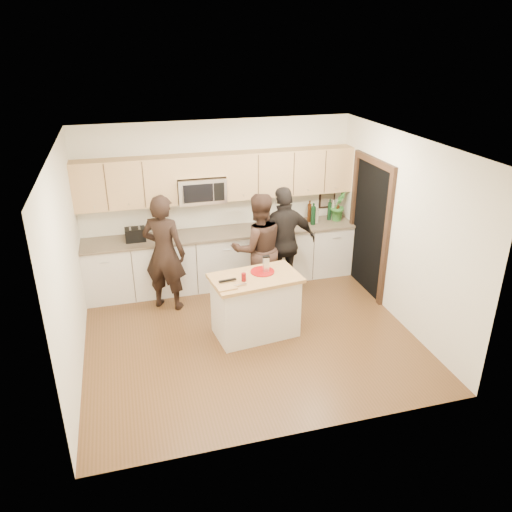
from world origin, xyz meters
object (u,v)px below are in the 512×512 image
object	(u,v)px
woman_right	(284,243)
island	(255,305)
woman_left	(164,253)
toaster	(135,234)
woman_center	(258,249)

from	to	relation	value
woman_right	island	bearing A→B (deg)	49.27
island	woman_right	world-z (taller)	woman_right
island	woman_left	world-z (taller)	woman_left
island	woman_left	distance (m)	1.64
toaster	woman_right	size ratio (longest dim) A/B	0.17
woman_left	woman_right	bearing A→B (deg)	-153.54
island	toaster	world-z (taller)	toaster
woman_left	toaster	bearing A→B (deg)	-25.39
woman_left	woman_center	world-z (taller)	woman_left
woman_center	island	bearing A→B (deg)	71.84
island	woman_center	size ratio (longest dim) A/B	0.72
island	woman_left	size ratio (longest dim) A/B	0.70
island	toaster	bearing A→B (deg)	125.23
island	woman_left	xyz separation A→B (m)	(-1.11, 1.11, 0.45)
woman_center	woman_right	size ratio (longest dim) A/B	0.98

